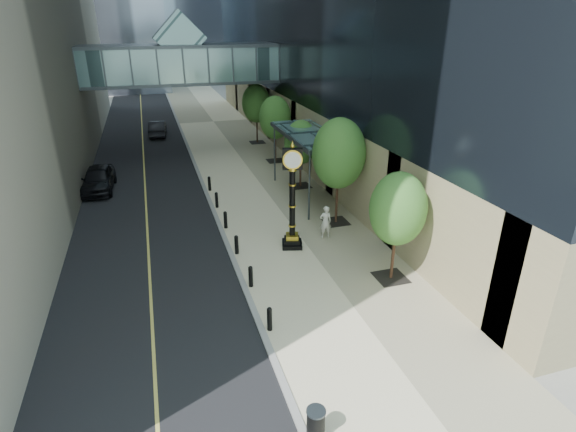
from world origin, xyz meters
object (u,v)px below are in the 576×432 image
object	(u,v)px
trash_bin	(316,424)
car_far	(158,128)
street_clock	(292,204)
pedestrian	(325,222)
car_near	(98,179)

from	to	relation	value
trash_bin	car_far	bearing A→B (deg)	94.01
street_clock	car_far	xyz separation A→B (m)	(-5.64, 27.50, -1.66)
pedestrian	car_near	distance (m)	16.89
street_clock	car_near	world-z (taller)	street_clock
trash_bin	pedestrian	size ratio (longest dim) A/B	0.49
pedestrian	trash_bin	bearing A→B (deg)	70.69
street_clock	car_far	world-z (taller)	street_clock
car_far	street_clock	bearing A→B (deg)	106.35
street_clock	pedestrian	world-z (taller)	street_clock
trash_bin	car_near	bearing A→B (deg)	107.31
street_clock	car_far	size ratio (longest dim) A/B	1.19
car_far	car_near	bearing A→B (deg)	78.21
car_near	car_far	world-z (taller)	car_near
pedestrian	car_far	distance (m)	28.09
street_clock	trash_bin	size ratio (longest dim) A/B	6.08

